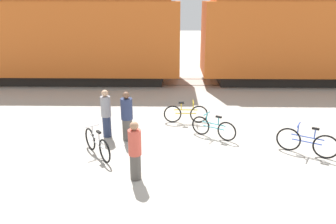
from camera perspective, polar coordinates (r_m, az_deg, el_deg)
The scene contains 11 objects.
ground_plane at distance 9.27m, azimuth 6.67°, elevation -9.43°, with size 80.00×80.00×0.00m, color #A8A399.
freight_train at distance 17.83m, azimuth 4.12°, elevation 14.65°, with size 23.94×3.04×5.71m.
rail_near at distance 17.62m, azimuth 4.01°, elevation 4.68°, with size 35.94×0.07×0.01m, color #4C4238.
rail_far at distance 19.01m, azimuth 3.80°, elevation 5.77°, with size 35.94×0.07×0.01m, color #4C4238.
bicycle_blue at distance 10.56m, azimuth 23.00°, elevation -4.88°, with size 1.56×0.93×0.91m.
bicycle_silver at distance 9.87m, azimuth -12.24°, elevation -5.49°, with size 1.06×1.40×0.87m.
bicycle_teal at distance 10.97m, azimuth 7.92°, elevation -2.74°, with size 1.39×0.90×0.82m.
bicycle_yellow at distance 12.20m, azimuth 3.11°, elevation -0.28°, with size 1.65×0.46×0.83m.
person_in_grey at distance 10.99m, azimuth -10.72°, elevation -0.27°, with size 0.33×0.33×1.62m.
person_in_navy at distance 10.63m, azimuth -7.16°, elevation -0.80°, with size 0.38×0.38×1.64m.
person_in_red at distance 8.32m, azimuth -5.77°, elevation -6.78°, with size 0.33×0.33×1.58m.
Camera 1 is at (-0.91, -8.09, 4.43)m, focal length 35.00 mm.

